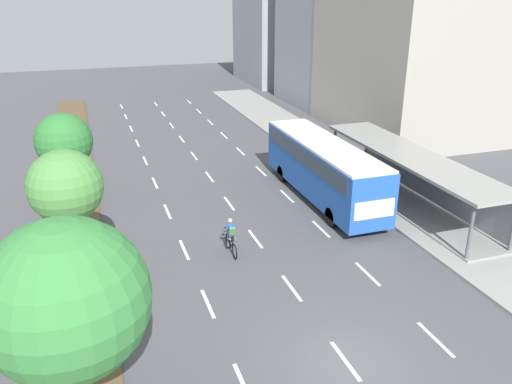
# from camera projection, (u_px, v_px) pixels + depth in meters

# --- Properties ---
(ground_plane) EXTENTS (140.00, 140.00, 0.00)m
(ground_plane) POSITION_uv_depth(u_px,v_px,m) (348.00, 364.00, 16.90)
(ground_plane) COLOR #4C4C51
(median_strip) EXTENTS (2.60, 52.00, 0.12)m
(median_strip) POSITION_uv_depth(u_px,v_px,m) (74.00, 184.00, 32.03)
(median_strip) COLOR brown
(median_strip) RESTS_ON ground
(sidewalk_right) EXTENTS (4.50, 52.00, 0.15)m
(sidewalk_right) POSITION_uv_depth(u_px,v_px,m) (331.00, 156.00, 37.22)
(sidewalk_right) COLOR gray
(sidewalk_right) RESTS_ON ground
(lane_divider_left) EXTENTS (0.14, 48.53, 0.01)m
(lane_divider_left) POSITION_uv_depth(u_px,v_px,m) (155.00, 183.00, 32.38)
(lane_divider_left) COLOR white
(lane_divider_left) RESTS_ON ground
(lane_divider_center) EXTENTS (0.14, 48.53, 0.01)m
(lane_divider_center) POSITION_uv_depth(u_px,v_px,m) (210.00, 177.00, 33.42)
(lane_divider_center) COLOR white
(lane_divider_center) RESTS_ON ground
(lane_divider_right) EXTENTS (0.14, 48.53, 0.01)m
(lane_divider_right) POSITION_uv_depth(u_px,v_px,m) (261.00, 171.00, 34.46)
(lane_divider_right) COLOR white
(lane_divider_right) RESTS_ON ground
(bus_shelter) EXTENTS (2.90, 13.93, 2.86)m
(bus_shelter) POSITION_uv_depth(u_px,v_px,m) (412.00, 173.00, 28.50)
(bus_shelter) COLOR gray
(bus_shelter) RESTS_ON sidewalk_right
(bus) EXTENTS (2.54, 11.29, 3.37)m
(bus) POSITION_uv_depth(u_px,v_px,m) (323.00, 165.00, 29.23)
(bus) COLOR #2356B2
(bus) RESTS_ON ground
(cyclist) EXTENTS (0.46, 1.82, 1.71)m
(cyclist) POSITION_uv_depth(u_px,v_px,m) (231.00, 238.00, 23.59)
(cyclist) COLOR black
(cyclist) RESTS_ON ground
(median_tree_nearest) EXTENTS (4.11, 4.11, 6.34)m
(median_tree_nearest) POSITION_uv_depth(u_px,v_px,m) (66.00, 300.00, 12.51)
(median_tree_nearest) COLOR brown
(median_tree_nearest) RESTS_ON median_strip
(median_tree_second) EXTENTS (2.91, 2.91, 5.56)m
(median_tree_second) POSITION_uv_depth(u_px,v_px,m) (65.00, 187.00, 20.09)
(median_tree_second) COLOR brown
(median_tree_second) RESTS_ON median_strip
(median_tree_third) EXTENTS (3.04, 3.04, 5.11)m
(median_tree_third) POSITION_uv_depth(u_px,v_px,m) (64.00, 142.00, 27.77)
(median_tree_third) COLOR brown
(median_tree_third) RESTS_ON median_strip
(building_near_right) EXTENTS (10.82, 14.72, 15.18)m
(building_near_right) POSITION_uv_depth(u_px,v_px,m) (414.00, 38.00, 41.42)
(building_near_right) COLOR #A39E93
(building_near_right) RESTS_ON ground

